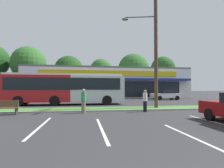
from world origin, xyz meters
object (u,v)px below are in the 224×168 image
bus_stop_bench (6,107)px  car_5 (12,95)px  city_bus (65,88)px  car_0 (166,95)px  pedestrian_near_bench (84,101)px  pedestrian_by_pole (145,101)px  utility_pole (154,40)px

bus_stop_bench → car_5: (-4.40, 12.84, 0.32)m
city_bus → car_0: bearing=23.4°
city_bus → pedestrian_near_bench: bearing=-74.8°
pedestrian_near_bench → pedestrian_by_pole: (4.47, 0.07, -0.04)m
utility_pole → pedestrian_near_bench: size_ratio=6.45×
city_bus → bus_stop_bench: size_ratio=7.70×
car_5 → pedestrian_by_pole: (13.81, -12.65, -0.01)m
bus_stop_bench → car_5: car_5 is taller
pedestrian_near_bench → bus_stop_bench: bearing=94.9°
bus_stop_bench → car_0: 21.76m
utility_pole → pedestrian_by_pole: 5.44m
car_5 → bus_stop_bench: bearing=-71.1°
utility_pole → bus_stop_bench: (-10.84, -1.89, -5.27)m
car_0 → car_5: (-21.64, -0.43, 0.05)m
city_bus → bus_stop_bench: (-3.03, -7.07, -1.26)m
bus_stop_bench → pedestrian_by_pole: 9.42m
bus_stop_bench → pedestrian_near_bench: pedestrian_near_bench is taller
bus_stop_bench → car_5: bearing=-71.1°
pedestrian_near_bench → car_5: bearing=39.9°
utility_pole → city_bus: (-7.81, 5.19, -4.01)m
utility_pole → pedestrian_near_bench: (-5.89, -1.77, -4.93)m
city_bus → car_0: city_bus is taller
city_bus → pedestrian_near_bench: city_bus is taller
utility_pole → car_0: 13.99m
utility_pole → car_0: bearing=60.6°
bus_stop_bench → car_0: bearing=-142.4°
utility_pole → pedestrian_by_pole: size_ratio=6.74×
city_bus → car_5: size_ratio=2.61×
car_5 → car_0: bearing=1.2°
utility_pole → bus_stop_bench: 12.20m
city_bus → car_5: (-7.42, 5.77, -0.95)m
car_0 → pedestrian_near_bench: (-12.30, -13.16, 0.08)m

